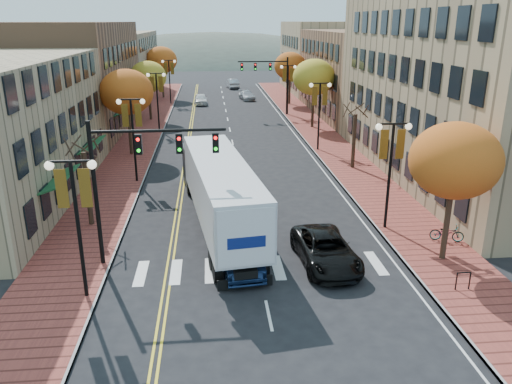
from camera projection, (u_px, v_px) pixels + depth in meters
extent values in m
plane|color=black|center=(263.00, 290.00, 21.73)|extent=(200.00, 200.00, 0.00)
cube|color=brown|center=(143.00, 134.00, 51.52)|extent=(4.00, 85.00, 0.15)
cube|color=brown|center=(315.00, 130.00, 53.10)|extent=(4.00, 85.00, 0.15)
cube|color=brown|center=(66.00, 77.00, 52.35)|extent=(12.00, 24.00, 11.00)
cube|color=#9E8966|center=(110.00, 65.00, 76.13)|extent=(12.00, 26.00, 9.50)
cube|color=#997F5B|center=(495.00, 74.00, 35.98)|extent=(15.00, 28.00, 15.00)
cube|color=brown|center=(377.00, 73.00, 61.27)|extent=(15.00, 24.00, 10.00)
cube|color=#9E8966|center=(334.00, 57.00, 81.83)|extent=(15.00, 20.00, 11.00)
cylinder|color=#382619|center=(88.00, 189.00, 27.74)|extent=(0.28, 0.28, 4.20)
cylinder|color=#382619|center=(129.00, 126.00, 42.69)|extent=(0.28, 0.28, 4.90)
ellipsoid|color=#CC5118|center=(127.00, 92.00, 41.76)|extent=(4.48, 4.48, 3.81)
cylinder|color=#382619|center=(150.00, 100.00, 57.82)|extent=(0.28, 0.28, 4.55)
ellipsoid|color=gold|center=(148.00, 77.00, 56.96)|extent=(4.16, 4.16, 3.54)
cylinder|color=#382619|center=(163.00, 80.00, 74.69)|extent=(0.28, 0.28, 5.04)
ellipsoid|color=#CC5118|center=(161.00, 60.00, 73.73)|extent=(4.61, 4.61, 3.92)
cylinder|color=#382619|center=(448.00, 214.00, 23.62)|extent=(0.28, 0.28, 4.55)
ellipsoid|color=#CC5118|center=(455.00, 160.00, 22.76)|extent=(4.16, 4.16, 3.54)
cylinder|color=#382619|center=(354.00, 141.00, 38.74)|extent=(0.28, 0.28, 4.20)
cylinder|color=#382619|center=(313.00, 104.00, 53.69)|extent=(0.28, 0.28, 4.90)
ellipsoid|color=gold|center=(314.00, 77.00, 52.76)|extent=(4.48, 4.48, 3.81)
cylinder|color=#382619|center=(290.00, 86.00, 68.78)|extent=(0.28, 0.28, 4.76)
ellipsoid|color=#CC5118|center=(290.00, 66.00, 67.88)|extent=(4.35, 4.35, 3.70)
cylinder|color=black|center=(79.00, 233.00, 20.10)|extent=(0.16, 0.16, 6.00)
cylinder|color=black|center=(70.00, 161.00, 19.12)|extent=(1.60, 0.10, 0.10)
sphere|color=#FFF2CC|center=(49.00, 166.00, 19.10)|extent=(0.36, 0.36, 0.36)
sphere|color=#FFF2CC|center=(92.00, 165.00, 19.24)|extent=(0.36, 0.36, 0.36)
cube|color=#B47518|center=(62.00, 189.00, 19.44)|extent=(0.45, 0.03, 1.60)
cube|color=#B47518|center=(85.00, 188.00, 19.52)|extent=(0.45, 0.03, 1.60)
cylinder|color=black|center=(134.00, 142.00, 35.16)|extent=(0.16, 0.16, 6.00)
cylinder|color=black|center=(130.00, 99.00, 34.19)|extent=(1.60, 0.10, 0.10)
sphere|color=#FFF2CC|center=(119.00, 102.00, 34.17)|extent=(0.36, 0.36, 0.36)
sphere|color=#FFF2CC|center=(142.00, 101.00, 34.31)|extent=(0.36, 0.36, 0.36)
cube|color=#B47518|center=(125.00, 115.00, 34.51)|extent=(0.45, 0.03, 1.60)
cube|color=#B47518|center=(138.00, 115.00, 34.59)|extent=(0.45, 0.03, 1.60)
cylinder|color=black|center=(158.00, 103.00, 52.11)|extent=(0.16, 0.16, 6.00)
cylinder|color=black|center=(156.00, 73.00, 51.14)|extent=(1.60, 0.10, 0.10)
sphere|color=#FFF2CC|center=(148.00, 75.00, 51.11)|extent=(0.36, 0.36, 0.36)
sphere|color=#FFF2CC|center=(164.00, 75.00, 51.26)|extent=(0.36, 0.36, 0.36)
cube|color=#B47518|center=(152.00, 84.00, 51.45)|extent=(0.45, 0.03, 1.60)
cube|color=#B47518|center=(161.00, 84.00, 51.53)|extent=(0.45, 0.03, 1.60)
cylinder|color=black|center=(170.00, 83.00, 69.06)|extent=(0.16, 0.16, 6.00)
cylinder|color=black|center=(169.00, 60.00, 68.08)|extent=(1.60, 0.10, 0.10)
sphere|color=#FFF2CC|center=(163.00, 61.00, 68.06)|extent=(0.36, 0.36, 0.36)
sphere|color=#FFF2CC|center=(174.00, 61.00, 68.20)|extent=(0.36, 0.36, 0.36)
cube|color=#B47518|center=(166.00, 69.00, 68.40)|extent=(0.45, 0.03, 1.60)
cube|color=#B47518|center=(172.00, 69.00, 68.48)|extent=(0.45, 0.03, 1.60)
cylinder|color=black|center=(389.00, 178.00, 27.06)|extent=(0.16, 0.16, 6.00)
cylinder|color=black|center=(394.00, 124.00, 26.09)|extent=(1.60, 0.10, 0.10)
sphere|color=#FFF2CC|center=(379.00, 127.00, 26.07)|extent=(0.36, 0.36, 0.36)
sphere|color=#FFF2CC|center=(409.00, 126.00, 26.21)|extent=(0.36, 0.36, 0.36)
cube|color=#B47518|center=(384.00, 145.00, 26.41)|extent=(0.45, 0.03, 1.60)
cube|color=#B47518|center=(400.00, 144.00, 26.49)|extent=(0.45, 0.03, 1.60)
cylinder|color=black|center=(319.00, 118.00, 44.01)|extent=(0.16, 0.16, 6.00)
cylinder|color=black|center=(320.00, 83.00, 43.04)|extent=(1.60, 0.10, 0.10)
sphere|color=#FFF2CC|center=(311.00, 85.00, 43.02)|extent=(0.36, 0.36, 0.36)
sphere|color=#FFF2CC|center=(329.00, 85.00, 43.16)|extent=(0.36, 0.36, 0.36)
cube|color=#B47518|center=(315.00, 96.00, 43.35)|extent=(0.45, 0.03, 1.60)
cube|color=#B47518|center=(325.00, 96.00, 43.43)|extent=(0.45, 0.03, 1.60)
cylinder|color=black|center=(288.00, 91.00, 60.96)|extent=(0.16, 0.16, 6.00)
cylinder|color=black|center=(288.00, 66.00, 59.98)|extent=(1.60, 0.10, 0.10)
sphere|color=#FFF2CC|center=(282.00, 67.00, 59.96)|extent=(0.36, 0.36, 0.36)
sphere|color=#FFF2CC|center=(295.00, 67.00, 60.10)|extent=(0.36, 0.36, 0.36)
cube|color=#B47518|center=(284.00, 75.00, 60.30)|extent=(0.45, 0.03, 1.60)
cube|color=#B47518|center=(292.00, 75.00, 60.38)|extent=(0.45, 0.03, 1.60)
cylinder|color=black|center=(96.00, 197.00, 22.77)|extent=(0.20, 0.20, 7.00)
cylinder|color=black|center=(158.00, 131.00, 22.06)|extent=(6.00, 0.14, 0.14)
cube|color=black|center=(139.00, 144.00, 22.17)|extent=(0.30, 0.25, 0.90)
sphere|color=#FF0C0C|center=(138.00, 140.00, 21.96)|extent=(0.16, 0.16, 0.16)
cube|color=black|center=(179.00, 144.00, 22.33)|extent=(0.30, 0.25, 0.90)
sphere|color=#FF0C0C|center=(179.00, 139.00, 22.12)|extent=(0.16, 0.16, 0.16)
cube|color=black|center=(216.00, 143.00, 22.47)|extent=(0.30, 0.25, 0.90)
sphere|color=#FF0C0C|center=(215.00, 138.00, 22.26)|extent=(0.16, 0.16, 0.16)
cylinder|color=black|center=(287.00, 87.00, 60.79)|extent=(0.20, 0.20, 7.00)
cylinder|color=black|center=(263.00, 62.00, 59.55)|extent=(6.00, 0.14, 0.14)
cube|color=black|center=(270.00, 67.00, 59.82)|extent=(0.30, 0.25, 0.90)
sphere|color=#FF0C0C|center=(270.00, 65.00, 59.61)|extent=(0.16, 0.16, 0.16)
cube|color=black|center=(255.00, 67.00, 59.67)|extent=(0.30, 0.25, 0.90)
sphere|color=#FF0C0C|center=(255.00, 65.00, 59.45)|extent=(0.16, 0.16, 0.16)
cube|color=black|center=(242.00, 67.00, 59.52)|extent=(0.30, 0.25, 0.90)
sphere|color=#FF0C0C|center=(242.00, 65.00, 59.31)|extent=(0.16, 0.16, 0.16)
cube|color=black|center=(222.00, 219.00, 27.24)|extent=(2.74, 13.23, 0.36)
cube|color=silver|center=(221.00, 188.00, 26.66)|extent=(4.35, 13.45, 2.85)
cube|color=black|center=(203.00, 165.00, 34.47)|extent=(2.92, 3.36, 2.54)
cylinder|color=black|center=(217.00, 271.00, 22.26)|extent=(0.49, 1.05, 1.02)
cylinder|color=black|center=(263.00, 266.00, 22.71)|extent=(0.49, 1.05, 1.02)
cylinder|color=black|center=(213.00, 259.00, 23.38)|extent=(0.49, 1.05, 1.02)
cylinder|color=black|center=(257.00, 255.00, 23.83)|extent=(0.49, 1.05, 1.02)
cylinder|color=black|center=(190.00, 187.00, 33.50)|extent=(0.49, 1.05, 1.02)
cylinder|color=black|center=(221.00, 185.00, 33.95)|extent=(0.49, 1.05, 1.02)
cylinder|color=black|center=(187.00, 178.00, 35.57)|extent=(0.49, 1.05, 1.02)
cylinder|color=black|center=(216.00, 176.00, 36.01)|extent=(0.49, 1.05, 1.02)
imported|color=#0C1933|center=(238.00, 251.00, 23.52)|extent=(2.26, 5.08, 1.62)
imported|color=black|center=(326.00, 250.00, 23.81)|extent=(2.81, 5.52, 1.49)
imported|color=white|center=(201.00, 99.00, 69.71)|extent=(1.90, 4.35, 1.46)
imported|color=#9C9DA3|center=(247.00, 95.00, 73.84)|extent=(2.46, 4.75, 1.32)
imported|color=#ADAEB6|center=(233.00, 83.00, 86.57)|extent=(2.27, 5.01, 1.60)
imported|color=gray|center=(447.00, 233.00, 26.09)|extent=(1.81, 1.12, 0.90)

